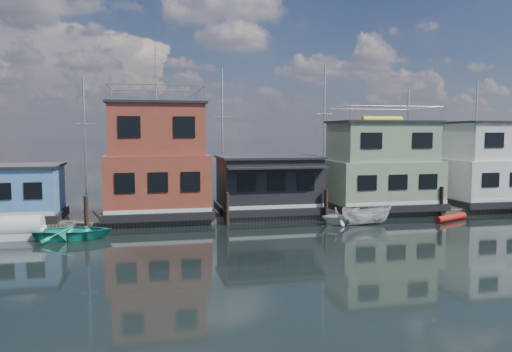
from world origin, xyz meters
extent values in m
plane|color=black|center=(0.00, 0.00, 0.00)|extent=(160.00, 160.00, 0.00)
cube|color=#595147|center=(0.00, 12.00, 0.20)|extent=(48.00, 5.00, 0.40)
cube|color=black|center=(-18.00, 12.00, 0.65)|extent=(6.40, 4.90, 0.50)
cube|color=#578CCA|center=(-18.00, 12.00, 2.40)|extent=(6.00, 4.50, 3.00)
cube|color=black|center=(-18.00, 12.00, 3.98)|extent=(6.30, 4.80, 0.16)
cube|color=black|center=(-8.50, 12.00, 0.65)|extent=(7.40, 5.90, 0.50)
cube|color=#983C2B|center=(-8.50, 12.00, 2.77)|extent=(7.00, 5.50, 3.74)
cube|color=#983C2B|center=(-8.50, 12.00, 6.37)|extent=(6.30, 4.95, 3.46)
cube|color=black|center=(-8.50, 12.00, 8.18)|extent=(6.65, 5.23, 0.16)
cylinder|color=silver|center=(-8.50, 12.00, 10.26)|extent=(0.08, 0.08, 4.00)
cube|color=black|center=(-0.50, 12.00, 0.65)|extent=(7.40, 5.40, 0.50)
cube|color=black|center=(-0.50, 12.00, 2.60)|extent=(7.00, 5.00, 3.40)
cube|color=black|center=(-0.50, 12.00, 4.38)|extent=(7.30, 5.30, 0.16)
cube|color=black|center=(-0.50, 9.20, 3.79)|extent=(7.00, 1.20, 0.12)
cube|color=black|center=(8.50, 12.00, 0.65)|extent=(8.40, 5.90, 0.50)
cube|color=gray|center=(8.50, 12.00, 2.46)|extent=(8.00, 5.50, 3.12)
cube|color=gray|center=(8.50, 12.00, 5.46)|extent=(7.20, 4.95, 2.88)
cube|color=black|center=(8.50, 12.00, 6.98)|extent=(7.60, 5.23, 0.16)
cylinder|color=yellow|center=(8.50, 12.00, 7.15)|extent=(3.20, 0.56, 0.56)
cube|color=black|center=(18.50, 12.00, 0.65)|extent=(8.40, 5.90, 0.50)
cube|color=silver|center=(18.50, 12.00, 2.46)|extent=(8.00, 5.50, 3.12)
cube|color=silver|center=(18.50, 12.00, 5.46)|extent=(7.20, 4.95, 2.88)
cube|color=black|center=(18.50, 12.00, 6.98)|extent=(7.60, 5.23, 0.16)
cylinder|color=#2D2116|center=(-13.00, 9.20, 1.10)|extent=(0.28, 0.28, 2.20)
cylinder|color=#2D2116|center=(-4.00, 9.20, 1.10)|extent=(0.28, 0.28, 2.20)
cylinder|color=#2D2116|center=(3.00, 9.20, 1.10)|extent=(0.28, 0.28, 2.20)
cylinder|color=#2D2116|center=(12.00, 9.20, 1.10)|extent=(0.28, 0.28, 2.20)
cylinder|color=silver|center=(-14.00, 18.00, 5.25)|extent=(0.16, 0.16, 10.50)
cylinder|color=silver|center=(-14.00, 18.00, 6.83)|extent=(1.40, 0.06, 0.06)
cylinder|color=silver|center=(-3.00, 18.00, 5.75)|extent=(0.16, 0.16, 11.50)
cylinder|color=silver|center=(-3.00, 18.00, 7.48)|extent=(1.40, 0.06, 0.06)
cylinder|color=silver|center=(6.00, 18.00, 6.00)|extent=(0.16, 0.16, 12.00)
cylinder|color=silver|center=(6.00, 18.00, 7.80)|extent=(1.40, 0.06, 0.06)
cylinder|color=silver|center=(14.00, 18.00, 5.00)|extent=(0.16, 0.16, 10.00)
cylinder|color=silver|center=(14.00, 18.00, 6.50)|extent=(1.40, 0.06, 0.06)
cylinder|color=silver|center=(21.00, 18.00, 5.50)|extent=(0.16, 0.16, 11.00)
cylinder|color=silver|center=(21.00, 18.00, 7.15)|extent=(1.40, 0.06, 0.06)
imported|color=silver|center=(5.11, 7.14, 0.65)|extent=(3.53, 1.71, 1.31)
imported|color=white|center=(3.29, 7.74, 0.58)|extent=(2.42, 2.16, 1.17)
cylinder|color=#AC1A12|center=(11.55, 7.30, 0.24)|extent=(3.11, 1.77, 0.47)
imported|color=teal|center=(-13.40, 6.60, 0.45)|extent=(4.51, 3.33, 0.90)
cube|color=silver|center=(-16.98, 7.39, 0.31)|extent=(3.67, 1.43, 0.61)
cylinder|color=silver|center=(-16.98, 7.39, 0.65)|extent=(3.50, 1.51, 1.48)
camera|label=1|loc=(-9.08, -23.54, 6.21)|focal=35.00mm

